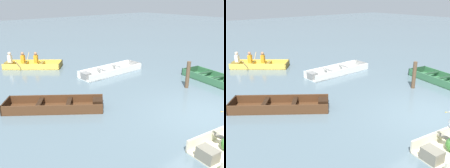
% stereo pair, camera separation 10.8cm
% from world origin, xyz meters
% --- Properties ---
extents(ground_plane, '(80.00, 80.00, 0.00)m').
position_xyz_m(ground_plane, '(0.00, 0.00, 0.00)').
color(ground_plane, slate).
extents(skiff_white_near_moored, '(3.60, 1.08, 0.35)m').
position_xyz_m(skiff_white_near_moored, '(0.48, 5.99, 0.12)').
color(skiff_white_near_moored, white).
rests_on(skiff_white_near_moored, ground).
extents(skiff_green_mid_moored, '(1.64, 2.79, 0.34)m').
position_xyz_m(skiff_green_mid_moored, '(3.50, 1.90, 0.12)').
color(skiff_green_mid_moored, '#387047').
rests_on(skiff_green_mid_moored, ground).
extents(skiff_dark_varnish_far_moored, '(3.37, 2.91, 0.35)m').
position_xyz_m(skiff_dark_varnish_far_moored, '(-3.65, 3.85, 0.12)').
color(skiff_dark_varnish_far_moored, '#4C2D19').
rests_on(skiff_dark_varnish_far_moored, ground).
extents(rowboat_yellow_with_crew, '(3.09, 2.84, 0.90)m').
position_xyz_m(rowboat_yellow_with_crew, '(-2.20, 9.86, 0.20)').
color(rowboat_yellow_with_crew, '#E5BC47').
rests_on(rowboat_yellow_with_crew, ground).
extents(mooring_post, '(0.17, 0.17, 1.19)m').
position_xyz_m(mooring_post, '(1.78, 2.14, 0.60)').
color(mooring_post, brown).
rests_on(mooring_post, ground).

